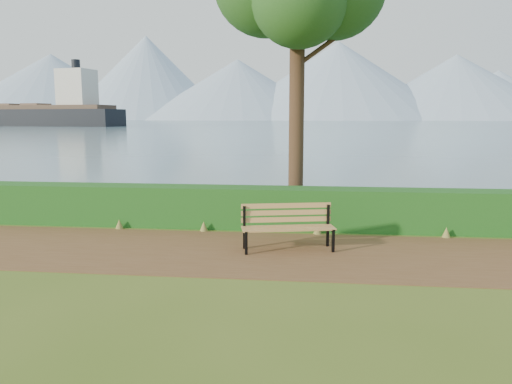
# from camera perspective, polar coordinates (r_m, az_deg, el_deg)

# --- Properties ---
(ground) EXTENTS (140.00, 140.00, 0.00)m
(ground) POSITION_cam_1_polar(r_m,az_deg,el_deg) (9.88, -2.29, -7.34)
(ground) COLOR #425C1A
(ground) RESTS_ON ground
(path) EXTENTS (40.00, 3.40, 0.01)m
(path) POSITION_cam_1_polar(r_m,az_deg,el_deg) (10.17, -2.03, -6.85)
(path) COLOR brown
(path) RESTS_ON ground
(hedge) EXTENTS (32.00, 0.85, 1.00)m
(hedge) POSITION_cam_1_polar(r_m,az_deg,el_deg) (12.28, -0.44, -1.78)
(hedge) COLOR #154C16
(hedge) RESTS_ON ground
(water) EXTENTS (700.00, 510.00, 0.00)m
(water) POSITION_cam_1_polar(r_m,az_deg,el_deg) (269.40, 6.31, 7.99)
(water) COLOR slate
(water) RESTS_ON ground
(mountains) EXTENTS (585.00, 190.00, 70.00)m
(mountains) POSITION_cam_1_polar(r_m,az_deg,el_deg) (416.32, 5.20, 12.02)
(mountains) COLOR #869CB3
(mountains) RESTS_ON ground
(bench) EXTENTS (1.95, 0.94, 0.94)m
(bench) POSITION_cam_1_polar(r_m,az_deg,el_deg) (10.25, 3.62, -3.63)
(bench) COLOR black
(bench) RESTS_ON ground
(cargo_ship) EXTENTS (66.70, 21.42, 20.00)m
(cargo_ship) POSITION_cam_1_polar(r_m,az_deg,el_deg) (160.34, -25.11, 7.91)
(cargo_ship) COLOR black
(cargo_ship) RESTS_ON ground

